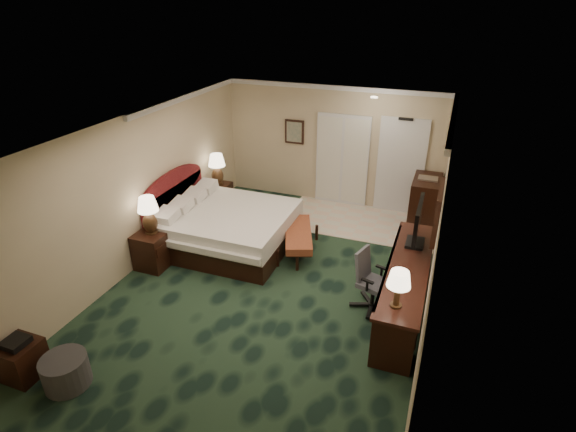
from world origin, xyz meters
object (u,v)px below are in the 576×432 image
(lamp_near, at_px, (149,215))
(desk_chair, at_px, (374,281))
(bed, at_px, (230,229))
(nightstand_near, at_px, (154,249))
(minibar, at_px, (424,203))
(nightstand_far, at_px, (218,198))
(ottoman, at_px, (66,371))
(lamp_far, at_px, (217,169))
(tv, at_px, (418,224))
(bed_bench, at_px, (298,242))
(desk, at_px, (405,288))
(side_table, at_px, (22,360))

(lamp_near, xyz_separation_m, desk_chair, (3.93, 0.14, -0.52))
(bed, xyz_separation_m, nightstand_near, (-0.95, -1.14, -0.03))
(nightstand_near, bearing_deg, minibar, 36.97)
(nightstand_far, xyz_separation_m, ottoman, (0.62, -5.15, -0.12))
(lamp_far, relative_size, tv, 0.74)
(bed_bench, bearing_deg, tv, -30.81)
(lamp_near, bearing_deg, desk, 3.22)
(side_table, xyz_separation_m, tv, (4.43, 3.75, 0.93))
(desk_chair, bearing_deg, side_table, -125.81)
(nightstand_near, relative_size, ottoman, 1.17)
(lamp_far, xyz_separation_m, ottoman, (0.61, -5.20, -0.78))
(lamp_near, bearing_deg, ottoman, -77.40)
(lamp_far, xyz_separation_m, bed_bench, (2.29, -1.14, -0.75))
(bed, relative_size, desk_chair, 2.34)
(lamp_near, xyz_separation_m, bed_bench, (2.29, 1.31, -0.77))
(tv, bearing_deg, bed, 176.60)
(bed, xyz_separation_m, bed_bench, (1.33, 0.19, -0.13))
(desk, xyz_separation_m, tv, (0.02, 0.68, 0.77))
(lamp_far, height_order, tv, tv)
(nightstand_far, bearing_deg, tv, -18.45)
(desk_chair, relative_size, minibar, 0.92)
(bed, relative_size, ottoman, 4.00)
(lamp_far, height_order, bed_bench, lamp_far)
(lamp_far, bearing_deg, nightstand_far, -100.62)
(lamp_near, xyz_separation_m, minibar, (4.39, 3.28, -0.48))
(desk_chair, bearing_deg, bed_bench, 161.77)
(nightstand_near, height_order, bed_bench, nightstand_near)
(bed, height_order, desk_chair, desk_chair)
(nightstand_near, height_order, lamp_near, lamp_near)
(desk, bearing_deg, nightstand_far, 153.92)
(bed_bench, height_order, side_table, side_table)
(nightstand_near, height_order, desk, desk)
(nightstand_far, relative_size, tv, 0.68)
(bed, relative_size, nightstand_far, 3.57)
(nightstand_far, height_order, lamp_far, lamp_far)
(lamp_near, height_order, desk, lamp_near)
(desk, bearing_deg, bed_bench, 153.19)
(lamp_far, distance_m, tv, 4.67)
(nightstand_near, bearing_deg, desk_chair, 2.27)
(nightstand_far, xyz_separation_m, lamp_far, (0.01, 0.05, 0.67))
(bed_bench, xyz_separation_m, tv, (2.12, -0.38, 0.95))
(lamp_far, bearing_deg, tv, -19.06)
(lamp_near, height_order, desk_chair, lamp_near)
(desk, bearing_deg, lamp_near, -176.78)
(nightstand_far, xyz_separation_m, tv, (4.42, -1.47, 0.86))
(nightstand_near, distance_m, tv, 4.59)
(nightstand_near, xyz_separation_m, ottoman, (0.61, -2.73, -0.13))
(lamp_near, bearing_deg, tv, 11.89)
(nightstand_far, height_order, ottoman, nightstand_far)
(bed_bench, distance_m, desk_chair, 2.03)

